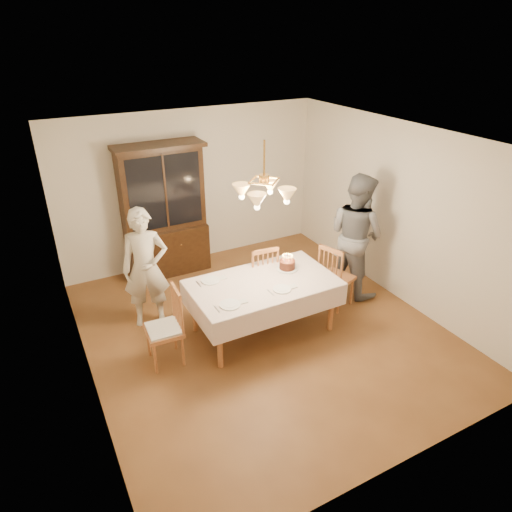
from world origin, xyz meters
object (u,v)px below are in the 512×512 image
elderly_woman (146,269)px  birthday_cake (287,265)px  dining_table (263,287)px  china_hutch (164,213)px  chair_far_side (260,278)px

elderly_woman → birthday_cake: size_ratio=5.64×
dining_table → birthday_cake: birthday_cake is taller
china_hutch → birthday_cake: bearing=-63.5°
dining_table → china_hutch: 2.36m
dining_table → elderly_woman: bearing=144.6°
china_hutch → chair_far_side: (0.86, -1.66, -0.60)m
dining_table → birthday_cake: (0.46, 0.16, 0.14)m
dining_table → china_hutch: bearing=104.5°
chair_far_side → dining_table: bearing=-115.1°
china_hutch → elderly_woman: bearing=-117.8°
chair_far_side → birthday_cake: chair_far_side is taller
chair_far_side → elderly_woman: elderly_woman is taller
dining_table → chair_far_side: size_ratio=1.90×
chair_far_side → birthday_cake: bearing=-66.9°
elderly_woman → birthday_cake: 1.91m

